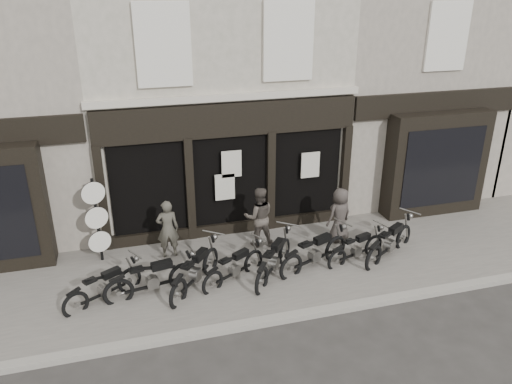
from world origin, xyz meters
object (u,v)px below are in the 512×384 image
object	(u,v)px
motorcycle_3	(234,269)
man_left	(168,229)
motorcycle_6	(356,250)
motorcycle_1	(153,281)
motorcycle_0	(104,289)
motorcycle_5	(315,255)
motorcycle_7	(390,245)
man_centre	(259,217)
man_right	(340,215)
advert_sign_post	(98,224)
motorcycle_4	(274,262)
motorcycle_2	(196,273)

from	to	relation	value
motorcycle_3	man_left	size ratio (longest dim) A/B	1.14
motorcycle_6	motorcycle_1	bearing A→B (deg)	162.67
man_left	motorcycle_0	bearing A→B (deg)	45.66
motorcycle_3	motorcycle_5	distance (m)	2.10
motorcycle_0	motorcycle_6	xyz separation A→B (m)	(6.32, 0.10, -0.01)
motorcycle_5	motorcycle_7	size ratio (longest dim) A/B	1.05
motorcycle_1	man_centre	bearing A→B (deg)	16.30
man_left	man_centre	xyz separation A→B (m)	(2.45, -0.05, 0.05)
motorcycle_5	man_right	world-z (taller)	man_right
motorcycle_0	advert_sign_post	distance (m)	1.98
motorcycle_1	man_centre	xyz separation A→B (m)	(3.01, 1.57, 0.54)
motorcycle_1	motorcycle_5	distance (m)	4.06
motorcycle_6	man_right	xyz separation A→B (m)	(-0.02, 1.07, 0.53)
motorcycle_0	motorcycle_4	world-z (taller)	motorcycle_4
motorcycle_5	motorcycle_1	bearing A→B (deg)	159.40
motorcycle_6	motorcycle_2	bearing A→B (deg)	162.29
motorcycle_1	motorcycle_5	size ratio (longest dim) A/B	1.03
man_right	advert_sign_post	xyz separation A→B (m)	(-6.37, 0.65, 0.27)
motorcycle_1	man_right	distance (m)	5.38
motorcycle_1	motorcycle_2	distance (m)	1.01
motorcycle_4	motorcycle_2	bearing A→B (deg)	128.50
motorcycle_5	advert_sign_post	xyz separation A→B (m)	(-5.21, 1.76, 0.73)
motorcycle_4	motorcycle_7	distance (m)	3.21
motorcycle_1	motorcycle_6	size ratio (longest dim) A/B	1.19
motorcycle_0	motorcycle_6	world-z (taller)	motorcycle_0
motorcycle_5	advert_sign_post	world-z (taller)	advert_sign_post
motorcycle_1	motorcycle_7	distance (m)	6.16
motorcycle_2	motorcycle_4	distance (m)	1.94
motorcycle_6	advert_sign_post	xyz separation A→B (m)	(-6.39, 1.73, 0.79)
motorcycle_2	motorcycle_1	bearing A→B (deg)	131.59
motorcycle_1	motorcycle_6	world-z (taller)	motorcycle_1
motorcycle_2	motorcycle_6	world-z (taller)	motorcycle_2
motorcycle_2	advert_sign_post	size ratio (longest dim) A/B	0.80
man_centre	advert_sign_post	distance (m)	4.18
motorcycle_3	man_centre	size ratio (longest dim) A/B	1.07
man_right	motorcycle_0	bearing A→B (deg)	-7.54
motorcycle_4	motorcycle_6	distance (m)	2.29
advert_sign_post	man_right	bearing A→B (deg)	-22.46
man_left	man_centre	bearing A→B (deg)	-179.40
man_right	motorcycle_4	bearing A→B (deg)	9.08
motorcycle_4	man_right	distance (m)	2.59
motorcycle_1	motorcycle_3	world-z (taller)	motorcycle_1
motorcycle_3	motorcycle_2	bearing A→B (deg)	150.47
motorcycle_3	man_right	world-z (taller)	man_right
motorcycle_5	motorcycle_2	bearing A→B (deg)	158.87
motorcycle_0	motorcycle_3	distance (m)	3.04
man_left	man_centre	size ratio (longest dim) A/B	0.94
advert_sign_post	motorcycle_7	bearing A→B (deg)	-30.34
motorcycle_3	motorcycle_7	xyz separation A→B (m)	(4.20, 0.00, 0.05)
man_right	advert_sign_post	size ratio (longest dim) A/B	0.65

